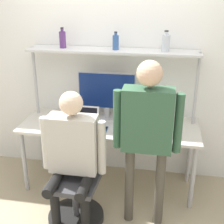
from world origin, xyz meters
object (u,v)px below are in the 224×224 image
(laptop, at_px, (84,122))
(bottle_clear, at_px, (166,43))
(person_seated, at_px, (72,150))
(monitor, at_px, (107,93))
(person_standing, at_px, (147,126))
(cell_phone, at_px, (104,130))
(bottle_purple, at_px, (63,39))
(bottle_blue, at_px, (116,42))
(office_chair, at_px, (76,193))

(laptop, distance_m, bottle_clear, 1.20)
(laptop, bearing_deg, person_seated, -86.81)
(monitor, height_order, person_standing, person_standing)
(person_seated, bearing_deg, cell_phone, 70.16)
(bottle_purple, height_order, bottle_blue, bottle_purple)
(laptop, relative_size, bottle_blue, 1.61)
(bottle_clear, distance_m, bottle_blue, 0.53)
(monitor, height_order, laptop, monitor)
(bottle_clear, xyz_separation_m, bottle_purple, (-1.11, 0.00, 0.00))
(bottle_clear, bearing_deg, person_standing, -98.36)
(monitor, bearing_deg, person_seated, -100.36)
(laptop, relative_size, bottle_clear, 1.43)
(person_seated, relative_size, bottle_purple, 6.17)
(person_seated, xyz_separation_m, bottle_clear, (0.78, 0.87, 0.85))
(cell_phone, height_order, bottle_purple, bottle_purple)
(bottle_clear, height_order, bottle_purple, bottle_purple)
(cell_phone, relative_size, person_standing, 0.09)
(cell_phone, bearing_deg, person_seated, -109.84)
(monitor, height_order, cell_phone, monitor)
(laptop, distance_m, bottle_purple, 0.94)
(bottle_clear, bearing_deg, laptop, -158.49)
(person_standing, bearing_deg, laptop, 147.48)
(person_seated, bearing_deg, person_standing, 8.57)
(monitor, bearing_deg, bottle_blue, 2.83)
(bottle_purple, bearing_deg, person_seated, -69.36)
(office_chair, relative_size, person_seated, 0.68)
(cell_phone, xyz_separation_m, bottle_purple, (-0.52, 0.34, 0.89))
(person_standing, bearing_deg, bottle_clear, 81.64)
(person_standing, height_order, bottle_blue, bottle_blue)
(laptop, xyz_separation_m, office_chair, (0.03, -0.50, -0.55))
(office_chair, bearing_deg, cell_phone, 68.66)
(laptop, distance_m, person_standing, 0.86)
(bottle_clear, relative_size, bottle_purple, 0.97)
(person_standing, relative_size, bottle_clear, 7.69)
(laptop, relative_size, office_chair, 0.33)
(office_chair, distance_m, person_standing, 1.02)
(laptop, xyz_separation_m, person_seated, (0.03, -0.55, -0.03))
(laptop, height_order, person_standing, person_standing)
(bottle_purple, bearing_deg, person_standing, -37.58)
(person_standing, bearing_deg, cell_phone, 138.28)
(office_chair, xyz_separation_m, bottle_purple, (-0.33, 0.82, 1.38))
(monitor, relative_size, bottle_clear, 3.06)
(laptop, relative_size, bottle_purple, 1.39)
(cell_phone, bearing_deg, bottle_purple, 146.72)
(cell_phone, bearing_deg, bottle_blue, 78.65)
(bottle_blue, bearing_deg, bottle_clear, -0.00)
(person_seated, distance_m, bottle_purple, 1.26)
(laptop, xyz_separation_m, cell_phone, (0.22, -0.02, -0.06))
(bottle_clear, bearing_deg, monitor, -179.54)
(office_chair, xyz_separation_m, person_standing, (0.67, 0.06, 0.77))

